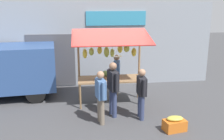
# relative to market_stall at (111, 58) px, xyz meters

# --- Properties ---
(ground_plane) EXTENTS (40.00, 40.00, 0.00)m
(ground_plane) POSITION_rel_market_stall_xyz_m (0.01, 0.07, -1.56)
(ground_plane) COLOR #424244
(street_backdrop) EXTENTS (9.00, 0.30, 3.40)m
(street_backdrop) POSITION_rel_market_stall_xyz_m (0.05, -2.12, 0.13)
(street_backdrop) COLOR #8C939E
(street_backdrop) RESTS_ON ground
(market_stall) EXTENTS (2.50, 1.46, 2.50)m
(market_stall) POSITION_rel_market_stall_xyz_m (0.00, 0.00, 0.00)
(market_stall) COLOR olive
(market_stall) RESTS_ON ground
(vendor_with_sunhat) EXTENTS (0.40, 0.65, 1.53)m
(vendor_with_sunhat) POSITION_rel_market_stall_xyz_m (-0.29, -0.68, -0.67)
(vendor_with_sunhat) COLOR #726656
(vendor_with_sunhat) RESTS_ON ground
(shopper_in_striped_shirt) EXTENTS (0.31, 0.70, 1.67)m
(shopper_in_striped_shirt) POSITION_rel_market_stall_xyz_m (0.07, 1.10, -0.59)
(shopper_in_striped_shirt) COLOR navy
(shopper_in_striped_shirt) RESTS_ON ground
(shopper_with_shopping_bag) EXTENTS (0.23, 0.66, 1.52)m
(shopper_with_shopping_bag) POSITION_rel_market_stall_xyz_m (-0.73, 1.40, -0.70)
(shopper_with_shopping_bag) COLOR navy
(shopper_with_shopping_bag) RESTS_ON ground
(shopper_with_ponytail) EXTENTS (0.30, 0.66, 1.53)m
(shopper_with_ponytail) POSITION_rel_market_stall_xyz_m (0.48, 1.54, -0.69)
(shopper_with_ponytail) COLOR #726656
(shopper_with_ponytail) RESTS_ON ground
(produce_crate_near) EXTENTS (0.64, 0.47, 0.41)m
(produce_crate_near) POSITION_rel_market_stall_xyz_m (-1.45, 2.26, -1.38)
(produce_crate_near) COLOR #D1661E
(produce_crate_near) RESTS_ON ground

